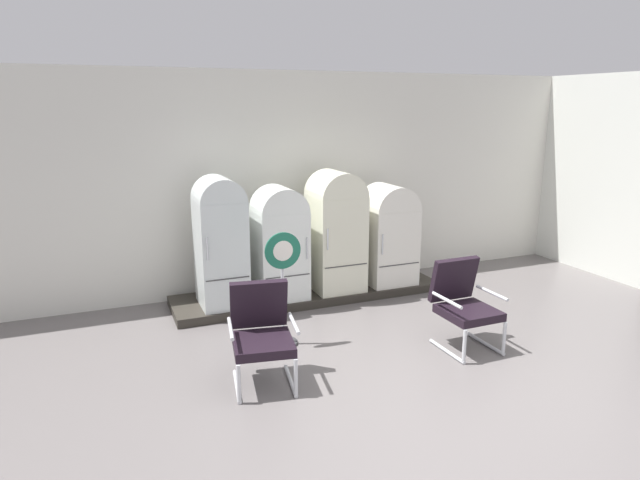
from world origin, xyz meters
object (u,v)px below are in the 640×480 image
refrigerator_2 (336,227)px  refrigerator_3 (388,232)px  armchair_right (463,301)px  sign_stand (283,295)px  refrigerator_1 (280,240)px  refrigerator_0 (220,238)px  armchair_left (262,331)px

refrigerator_2 → refrigerator_3: 0.82m
armchair_right → refrigerator_2: bearing=107.2°
refrigerator_3 → sign_stand: (-2.01, -1.25, -0.27)m
refrigerator_3 → armchair_right: (-0.18, -2.03, -0.34)m
refrigerator_3 → sign_stand: 2.38m
refrigerator_1 → refrigerator_2: bearing=2.8°
refrigerator_1 → sign_stand: size_ratio=1.15×
refrigerator_0 → refrigerator_1: (0.78, -0.03, -0.09)m
armchair_left → armchair_right: (2.28, -0.07, 0.00)m
sign_stand → refrigerator_2: bearing=46.7°
refrigerator_0 → refrigerator_3: bearing=0.0°
refrigerator_0 → refrigerator_1: bearing=-2.1°
refrigerator_3 → armchair_left: (-2.47, -1.97, -0.34)m
refrigerator_1 → armchair_left: (-0.83, -1.94, -0.38)m
refrigerator_0 → sign_stand: size_ratio=1.27×
refrigerator_3 → armchair_right: bearing=-95.2°
refrigerator_2 → refrigerator_0: bearing=-179.6°
refrigerator_0 → armchair_right: size_ratio=1.69×
refrigerator_1 → refrigerator_2: refrigerator_2 is taller
armchair_left → sign_stand: size_ratio=0.75×
refrigerator_0 → armchair_left: (-0.05, -1.96, -0.47)m
refrigerator_1 → refrigerator_2: 0.83m
refrigerator_1 → refrigerator_3: refrigerator_1 is taller
refrigerator_2 → sign_stand: size_ratio=1.27×
refrigerator_0 → armchair_left: size_ratio=1.69×
refrigerator_1 → sign_stand: 1.32m
refrigerator_1 → refrigerator_3: size_ratio=1.05×
refrigerator_0 → refrigerator_3: size_ratio=1.16×
refrigerator_0 → refrigerator_2: 1.60m
armchair_left → sign_stand: sign_stand is taller
refrigerator_2 → sign_stand: 1.79m
refrigerator_1 → refrigerator_2: size_ratio=0.90×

